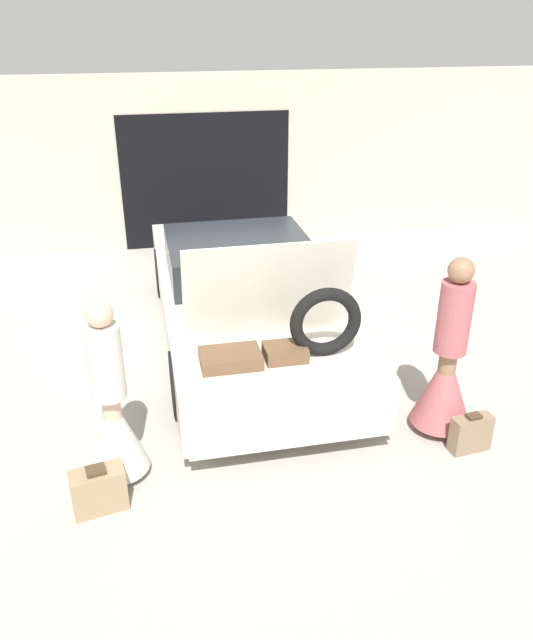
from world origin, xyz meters
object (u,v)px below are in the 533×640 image
person_right (446,371)px  suitcase_beside_left_person (99,490)px  person_left (113,417)px  car (243,296)px  suitcase_beside_right_person (471,433)px

person_right → suitcase_beside_left_person: (-3.19, -0.45, -0.45)m
suitcase_beside_left_person → person_left: bearing=69.5°
car → suitcase_beside_right_person: size_ratio=12.88×
person_right → suitcase_beside_right_person: bearing=-174.5°
suitcase_beside_left_person → person_right: bearing=8.1°
person_right → suitcase_beside_right_person: person_right is taller
person_left → person_right: (3.04, 0.05, 0.03)m
person_left → car: bearing=150.0°
person_left → suitcase_beside_right_person: 3.20m
person_right → suitcase_beside_right_person: size_ratio=4.48×
car → suitcase_beside_right_person: (1.64, -2.66, -0.37)m
person_right → car: bearing=21.2°
car → person_right: 2.75m
person_left → suitcase_beside_right_person: bearing=87.1°
person_left → person_right: person_right is taller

